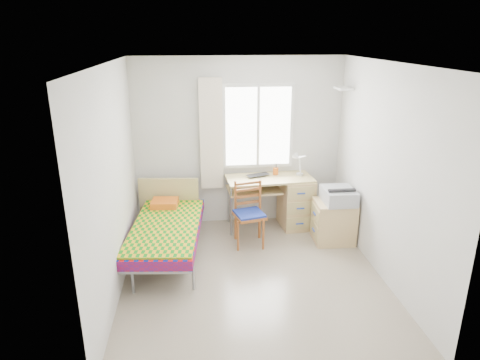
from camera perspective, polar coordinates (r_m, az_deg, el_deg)
name	(u,v)px	position (r m, az deg, el deg)	size (l,w,h in m)	color
floor	(253,276)	(5.53, 1.73, -12.70)	(3.50, 3.50, 0.00)	#BCAD93
ceiling	(255,63)	(4.72, 2.05, 15.31)	(3.50, 3.50, 0.00)	white
wall_back	(238,143)	(6.64, -0.21, 5.00)	(3.20, 3.20, 0.00)	silver
wall_left	(113,184)	(5.01, -16.56, -0.46)	(3.50, 3.50, 0.00)	silver
wall_right	(386,174)	(5.42, 18.88, 0.75)	(3.50, 3.50, 0.00)	silver
window	(258,127)	(6.60, 2.42, 7.13)	(1.10, 0.04, 1.30)	white
curtain	(211,135)	(6.51, -3.85, 6.03)	(0.35, 0.05, 1.70)	white
floating_shelf	(344,88)	(6.47, 13.64, 11.78)	(0.20, 0.32, 0.03)	white
bed	(166,228)	(5.93, -9.79, -6.28)	(1.07, 1.98, 0.82)	#92959A
desk	(291,200)	(6.73, 6.86, -2.60)	(1.35, 0.70, 0.82)	tan
chair	(249,210)	(6.11, 1.25, -3.98)	(0.48, 0.48, 0.92)	brown
cabinet	(333,222)	(6.40, 12.34, -5.43)	(0.58, 0.52, 0.61)	tan
printer	(339,195)	(6.24, 13.02, -2.01)	(0.43, 0.50, 0.21)	#AEB2B6
laptop	(260,176)	(6.54, 2.63, 0.49)	(0.36, 0.23, 0.03)	black
pen_cup	(276,171)	(6.67, 4.78, 1.17)	(0.08, 0.08, 0.10)	orange
task_lamp	(298,161)	(6.50, 7.75, 2.46)	(0.23, 0.32, 0.41)	white
book	(254,191)	(6.61, 1.87, -1.52)	(0.18, 0.25, 0.02)	gray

